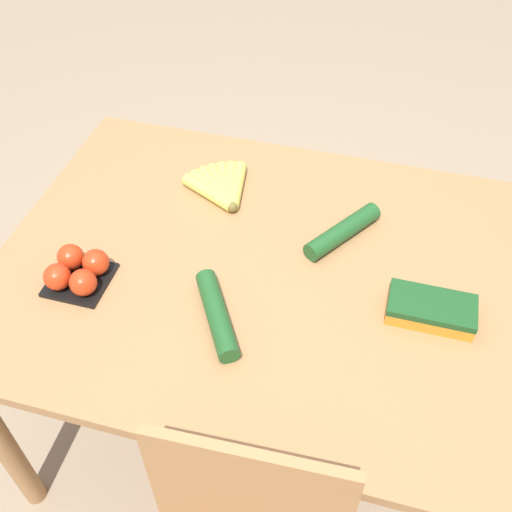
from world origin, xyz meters
The scene contains 7 objects.
ground_plane centered at (0.00, 0.00, 0.00)m, with size 12.00×12.00×0.00m, color gray.
dining_table centered at (0.00, 0.00, 0.66)m, with size 1.28×1.00×0.76m.
banana_bunch centered at (0.16, -0.24, 0.78)m, with size 0.18×0.19×0.04m.
tomato_pack centered at (0.39, 0.17, 0.80)m, with size 0.14×0.14×0.07m.
carrot_bag centered at (-0.43, 0.05, 0.79)m, with size 0.20×0.10×0.05m.
cucumber_near centered at (0.04, 0.19, 0.78)m, with size 0.16×0.23×0.05m.
cucumber_far centered at (-0.19, -0.15, 0.78)m, with size 0.17×0.23×0.05m.
Camera 1 is at (-0.27, 0.97, 1.85)m, focal length 42.00 mm.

